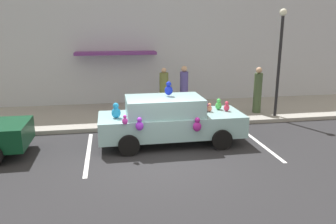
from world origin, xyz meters
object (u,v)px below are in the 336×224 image
at_px(teddy_bear_on_sidewalk, 149,114).
at_px(street_lamp_post, 280,53).
at_px(pedestrian_by_lamp, 258,91).
at_px(pedestrian_near_shopfront, 184,90).
at_px(plush_covered_car, 170,120).
at_px(pedestrian_walking_past, 164,92).

distance_m(teddy_bear_on_sidewalk, street_lamp_post, 5.69).
bearing_deg(pedestrian_by_lamp, pedestrian_near_shopfront, 163.17).
bearing_deg(teddy_bear_on_sidewalk, plush_covered_car, -78.11).
relative_size(teddy_bear_on_sidewalk, pedestrian_by_lamp, 0.37).
xyz_separation_m(plush_covered_car, pedestrian_by_lamp, (4.28, 2.74, 0.26)).
relative_size(teddy_bear_on_sidewalk, pedestrian_walking_past, 0.37).
bearing_deg(street_lamp_post, pedestrian_near_shopfront, 156.20).
bearing_deg(plush_covered_car, teddy_bear_on_sidewalk, 101.89).
height_order(street_lamp_post, pedestrian_walking_past, street_lamp_post).
distance_m(pedestrian_near_shopfront, pedestrian_by_lamp, 3.11).
height_order(pedestrian_near_shopfront, pedestrian_walking_past, pedestrian_near_shopfront).
relative_size(pedestrian_near_shopfront, pedestrian_by_lamp, 1.01).
distance_m(teddy_bear_on_sidewalk, pedestrian_by_lamp, 4.80).
distance_m(plush_covered_car, pedestrian_near_shopfront, 3.88).
bearing_deg(street_lamp_post, pedestrian_walking_past, 163.79).
xyz_separation_m(pedestrian_near_shopfront, pedestrian_by_lamp, (2.98, -0.90, -0.00)).
bearing_deg(pedestrian_by_lamp, street_lamp_post, -50.92).
xyz_separation_m(teddy_bear_on_sidewalk, pedestrian_walking_past, (0.81, 1.37, 0.56)).
distance_m(plush_covered_car, street_lamp_post, 5.58).
xyz_separation_m(plush_covered_car, pedestrian_near_shopfront, (1.31, 3.64, 0.26)).
distance_m(teddy_bear_on_sidewalk, pedestrian_near_shopfront, 2.45).
relative_size(plush_covered_car, pedestrian_near_shopfront, 2.39).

